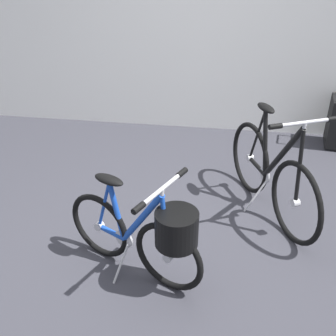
% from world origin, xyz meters
% --- Properties ---
extents(ground_plane, '(7.73, 7.73, 0.00)m').
position_xyz_m(ground_plane, '(0.00, 0.00, 0.00)').
color(ground_plane, '#38383F').
extents(back_wall, '(7.73, 0.10, 2.78)m').
position_xyz_m(back_wall, '(0.00, 2.28, 1.39)').
color(back_wall, white).
rests_on(back_wall, ground_plane).
extents(folding_bike_foreground, '(0.99, 0.59, 0.76)m').
position_xyz_m(folding_bike_foreground, '(-0.16, -0.29, 0.37)').
color(folding_bike_foreground, black).
rests_on(folding_bike_foreground, ground_plane).
extents(display_bike_left, '(0.68, 1.24, 0.94)m').
position_xyz_m(display_bike_left, '(0.66, 0.60, 0.36)').
color(display_bike_left, black).
rests_on(display_bike_left, ground_plane).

